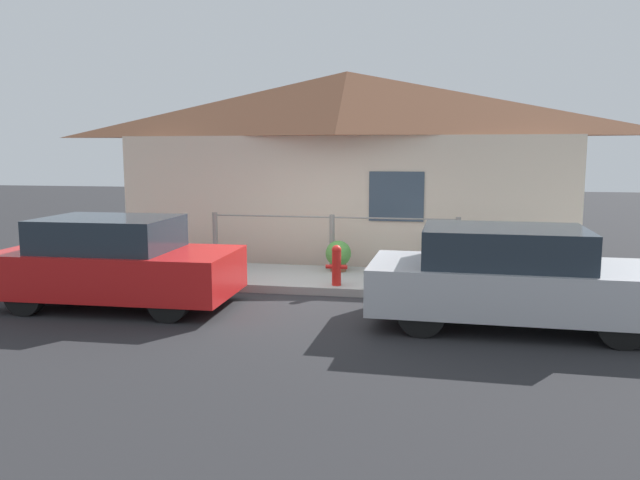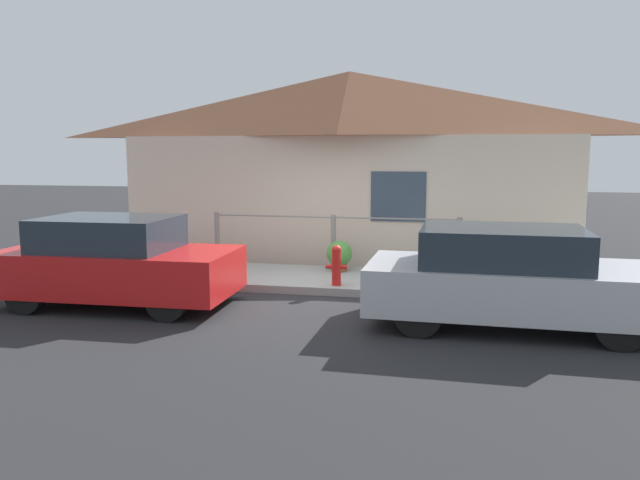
{
  "view_description": "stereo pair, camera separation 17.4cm",
  "coord_description": "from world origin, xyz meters",
  "px_view_note": "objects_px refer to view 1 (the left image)",
  "views": [
    {
      "loc": [
        2.06,
        -9.99,
        2.38
      ],
      "look_at": [
        0.07,
        0.3,
        0.9
      ],
      "focal_mm": 35.0,
      "sensor_mm": 36.0,
      "label": 1
    },
    {
      "loc": [
        2.23,
        -9.95,
        2.38
      ],
      "look_at": [
        0.07,
        0.3,
        0.9
      ],
      "focal_mm": 35.0,
      "sensor_mm": 36.0,
      "label": 2
    }
  ],
  "objects_px": {
    "car_right": "(512,277)",
    "fire_hydrant": "(337,264)",
    "potted_plant_near_hydrant": "(338,255)",
    "car_left": "(116,263)"
  },
  "relations": [
    {
      "from": "car_left",
      "to": "potted_plant_near_hydrant",
      "type": "height_order",
      "value": "car_left"
    },
    {
      "from": "fire_hydrant",
      "to": "potted_plant_near_hydrant",
      "type": "xyz_separation_m",
      "value": [
        -0.18,
        1.27,
        -0.05
      ]
    },
    {
      "from": "car_right",
      "to": "fire_hydrant",
      "type": "height_order",
      "value": "car_right"
    },
    {
      "from": "car_right",
      "to": "potted_plant_near_hydrant",
      "type": "bearing_deg",
      "value": 136.72
    },
    {
      "from": "car_left",
      "to": "car_right",
      "type": "height_order",
      "value": "car_left"
    },
    {
      "from": "fire_hydrant",
      "to": "potted_plant_near_hydrant",
      "type": "bearing_deg",
      "value": 97.92
    },
    {
      "from": "car_right",
      "to": "fire_hydrant",
      "type": "bearing_deg",
      "value": 151.31
    },
    {
      "from": "potted_plant_near_hydrant",
      "to": "car_left",
      "type": "bearing_deg",
      "value": -137.05
    },
    {
      "from": "car_left",
      "to": "potted_plant_near_hydrant",
      "type": "relative_size",
      "value": 6.25
    },
    {
      "from": "car_left",
      "to": "car_right",
      "type": "relative_size",
      "value": 0.92
    }
  ]
}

